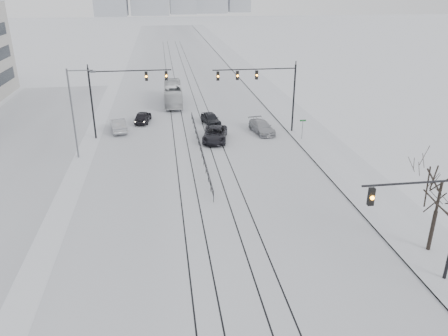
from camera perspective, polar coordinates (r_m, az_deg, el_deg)
road at (r=75.23m, az=-5.27°, el=10.16°), size 22.00×260.00×0.02m
sidewalk_east at (r=77.05m, az=4.97°, el=10.53°), size 5.00×260.00×0.16m
curb at (r=76.55m, az=3.15°, el=10.48°), size 0.10×260.00×0.12m
parking_strip at (r=53.58m, az=-25.52°, el=2.80°), size 14.00×60.00×0.03m
tram_rails at (r=55.89m, az=-4.08°, el=5.79°), size 5.30×180.00×0.01m
traffic_mast_near at (r=26.83m, az=25.60°, el=-5.55°), size 6.10×0.37×7.00m
traffic_mast_ne at (r=50.87m, az=5.53°, el=10.72°), size 9.60×0.37×8.00m
traffic_mast_nw at (r=50.73m, az=-13.69°, el=9.94°), size 9.10×0.37×8.00m
street_light_west at (r=45.56m, az=-18.89°, el=7.47°), size 2.73×0.25×9.00m
bare_tree at (r=30.36m, az=26.42°, el=-2.60°), size 4.40×4.40×6.10m
median_fence at (r=46.27m, az=-3.16°, el=2.82°), size 0.06×24.00×1.00m
street_sign at (r=50.11m, az=10.22°, el=5.36°), size 0.70×0.06×2.40m
sedan_sb_inner at (r=57.16m, az=-10.57°, el=6.58°), size 2.36×4.50×1.46m
sedan_sb_outer at (r=54.09m, az=-13.65°, el=5.46°), size 2.52×4.97×1.56m
sedan_nb_front at (r=49.34m, az=-1.18°, el=4.43°), size 3.57×5.92×1.54m
sedan_nb_right at (r=52.27m, az=4.95°, el=5.35°), size 2.78×5.19×1.43m
sedan_nb_far at (r=55.46m, az=-1.74°, el=6.45°), size 2.55×4.50×1.45m
box_truck at (r=65.84m, az=-6.68°, el=9.62°), size 2.70×10.79×2.99m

